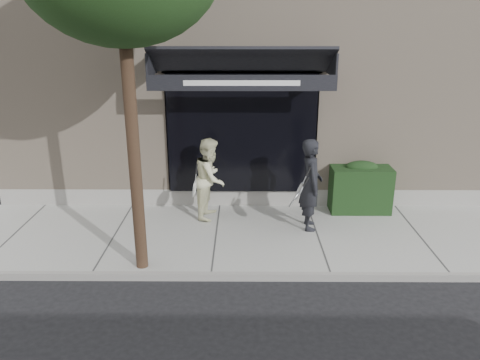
{
  "coord_description": "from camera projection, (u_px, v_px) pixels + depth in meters",
  "views": [
    {
      "loc": [
        -1.48,
        -8.42,
        4.12
      ],
      "look_at": [
        -1.53,
        0.6,
        1.04
      ],
      "focal_mm": 35.0,
      "sensor_mm": 36.0,
      "label": 1
    }
  ],
  "objects": [
    {
      "name": "hedge",
      "position": [
        360.0,
        187.0,
        10.26
      ],
      "size": [
        1.3,
        0.7,
        1.14
      ],
      "color": "black",
      "rests_on": "sidewalk"
    },
    {
      "name": "building_facade",
      "position": [
        295.0,
        73.0,
        13.1
      ],
      "size": [
        14.3,
        8.04,
        5.64
      ],
      "color": "tan",
      "rests_on": "ground"
    },
    {
      "name": "pedestrian_back",
      "position": [
        210.0,
        178.0,
        9.83
      ],
      "size": [
        0.8,
        0.99,
        1.72
      ],
      "color": "beige",
      "rests_on": "sidewalk"
    },
    {
      "name": "sidewalk",
      "position": [
        317.0,
        237.0,
        9.27
      ],
      "size": [
        20.0,
        3.0,
        0.12
      ],
      "primitive_type": "cube",
      "color": "#9A9A95",
      "rests_on": "ground"
    },
    {
      "name": "pedestrian_front",
      "position": [
        311.0,
        185.0,
        9.25
      ],
      "size": [
        0.71,
        0.9,
        1.85
      ],
      "color": "black",
      "rests_on": "sidewalk"
    },
    {
      "name": "curb",
      "position": [
        331.0,
        277.0,
        7.8
      ],
      "size": [
        20.0,
        0.1,
        0.14
      ],
      "primitive_type": "cube",
      "color": "gray",
      "rests_on": "ground"
    },
    {
      "name": "ground",
      "position": [
        317.0,
        239.0,
        9.29
      ],
      "size": [
        80.0,
        80.0,
        0.0
      ],
      "primitive_type": "plane",
      "color": "black",
      "rests_on": "ground"
    }
  ]
}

